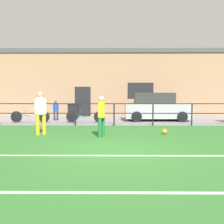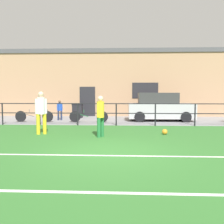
# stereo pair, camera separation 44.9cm
# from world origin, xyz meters

# --- Properties ---
(ground) EXTENTS (60.00, 44.00, 0.04)m
(ground) POSITION_xyz_m (0.00, 0.00, -0.02)
(ground) COLOR #33702D
(field_line_touchline) EXTENTS (36.00, 0.11, 0.00)m
(field_line_touchline) POSITION_xyz_m (0.00, -0.43, 0.00)
(field_line_touchline) COLOR white
(field_line_touchline) RESTS_ON ground
(field_line_hash) EXTENTS (36.00, 0.11, 0.00)m
(field_line_hash) POSITION_xyz_m (0.00, -3.06, 0.00)
(field_line_hash) COLOR white
(field_line_hash) RESTS_ON ground
(pavement_strip) EXTENTS (48.00, 5.00, 0.02)m
(pavement_strip) POSITION_xyz_m (0.00, 8.50, 0.01)
(pavement_strip) COLOR gray
(pavement_strip) RESTS_ON ground
(perimeter_fence) EXTENTS (36.07, 0.07, 1.15)m
(perimeter_fence) POSITION_xyz_m (0.00, 6.00, 0.75)
(perimeter_fence) COLOR black
(perimeter_fence) RESTS_ON ground
(clubhouse_facade) EXTENTS (28.00, 2.56, 4.77)m
(clubhouse_facade) POSITION_xyz_m (-0.00, 12.20, 2.39)
(clubhouse_facade) COLOR tan
(clubhouse_facade) RESTS_ON ground
(player_striker) EXTENTS (0.28, 0.39, 1.58)m
(player_striker) POSITION_xyz_m (-0.48, 2.51, 0.90)
(player_striker) COLOR #237038
(player_striker) RESTS_ON ground
(player_winger) EXTENTS (0.43, 0.31, 1.74)m
(player_winger) POSITION_xyz_m (-2.96, 3.05, 0.99)
(player_winger) COLOR gold
(player_winger) RESTS_ON ground
(soccer_ball_match) EXTENTS (0.22, 0.22, 0.22)m
(soccer_ball_match) POSITION_xyz_m (2.07, 3.23, 0.11)
(soccer_ball_match) COLOR orange
(soccer_ball_match) RESTS_ON ground
(spectator_child) EXTENTS (0.33, 0.21, 1.21)m
(spectator_child) POSITION_xyz_m (-3.50, 8.22, 0.71)
(spectator_child) COLOR #232D4C
(spectator_child) RESTS_ON pavement_strip
(parked_car_red) EXTENTS (3.83, 1.88, 1.67)m
(parked_car_red) POSITION_xyz_m (2.53, 8.32, 0.80)
(parked_car_red) COLOR #B7B7BC
(parked_car_red) RESTS_ON pavement_strip
(bicycle_parked_0) EXTENTS (2.19, 0.04, 0.73)m
(bicycle_parked_0) POSITION_xyz_m (-1.60, 7.17, 0.35)
(bicycle_parked_0) COLOR black
(bicycle_parked_0) RESTS_ON pavement_strip
(bicycle_parked_2) EXTENTS (2.20, 0.04, 0.73)m
(bicycle_parked_2) POSITION_xyz_m (-4.74, 7.20, 0.35)
(bicycle_parked_2) COLOR black
(bicycle_parked_2) RESTS_ON pavement_strip
(trash_bin_0) EXTENTS (0.67, 0.57, 0.95)m
(trash_bin_0) POSITION_xyz_m (-2.71, 9.75, 0.50)
(trash_bin_0) COLOR black
(trash_bin_0) RESTS_ON pavement_strip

